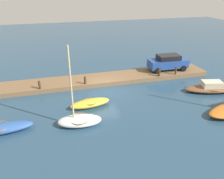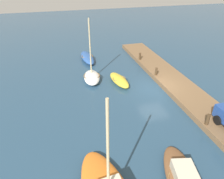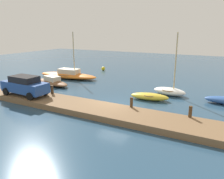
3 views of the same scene
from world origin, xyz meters
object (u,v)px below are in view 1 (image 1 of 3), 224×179
at_px(rowboat_white, 80,120).
at_px(mooring_post_east, 40,85).
at_px(rowboat_blue, 0,129).
at_px(rowboat_yellow, 90,103).
at_px(parked_car, 168,62).
at_px(mooring_post_west, 176,71).
at_px(mooring_post_mid_west, 159,73).
at_px(mooring_post_mid_east, 85,80).
at_px(motorboat_brown, 212,88).

height_order(rowboat_white, mooring_post_east, rowboat_white).
bearing_deg(mooring_post_east, rowboat_blue, 66.10).
bearing_deg(mooring_post_east, rowboat_yellow, 137.46).
bearing_deg(parked_car, mooring_post_west, 98.54).
bearing_deg(mooring_post_east, mooring_post_mid_west, 180.00).
bearing_deg(mooring_post_mid_west, mooring_post_east, 0.00).
xyz_separation_m(mooring_post_west, mooring_post_mid_west, (1.89, 0.00, -0.02)).
distance_m(rowboat_blue, mooring_post_mid_east, 8.60).
bearing_deg(rowboat_blue, parked_car, -159.16).
bearing_deg(mooring_post_west, mooring_post_east, 0.00).
bearing_deg(rowboat_white, parked_car, -138.24).
distance_m(mooring_post_mid_east, mooring_post_east, 4.13).
bearing_deg(parked_car, motorboat_brown, 110.06).
bearing_deg(rowboat_white, rowboat_blue, 1.70).
distance_m(rowboat_yellow, rowboat_blue, 6.67).
xyz_separation_m(rowboat_blue, mooring_post_mid_east, (-6.58, -5.51, 0.49)).
relative_size(rowboat_yellow, mooring_post_mid_west, 4.48).
distance_m(rowboat_yellow, mooring_post_west, 10.39).
bearing_deg(parked_car, rowboat_blue, 24.74).
bearing_deg(rowboat_blue, mooring_post_mid_west, -161.60).
height_order(rowboat_blue, parked_car, parked_car).
bearing_deg(mooring_post_mid_west, parked_car, -139.50).
distance_m(motorboat_brown, mooring_post_mid_west, 5.15).
bearing_deg(mooring_post_east, parked_car, -173.86).
bearing_deg(mooring_post_mid_east, parked_car, -171.18).
bearing_deg(rowboat_yellow, mooring_post_mid_east, -101.04).
xyz_separation_m(motorboat_brown, rowboat_white, (12.48, 2.23, 0.05)).
relative_size(rowboat_yellow, rowboat_blue, 0.80).
bearing_deg(rowboat_yellow, mooring_post_mid_west, -163.33).
distance_m(motorboat_brown, rowboat_yellow, 11.32).
xyz_separation_m(mooring_post_east, parked_car, (-13.48, -1.45, 0.50)).
distance_m(mooring_post_west, mooring_post_east, 13.67).
distance_m(mooring_post_east, parked_car, 13.57).
height_order(motorboat_brown, rowboat_yellow, motorboat_brown).
xyz_separation_m(mooring_post_west, mooring_post_east, (13.67, 0.00, -0.02)).
bearing_deg(mooring_post_mid_east, motorboat_brown, 161.32).
bearing_deg(mooring_post_mid_east, mooring_post_east, 0.00).
relative_size(rowboat_blue, mooring_post_west, 5.30).
distance_m(rowboat_blue, parked_car, 17.41).
bearing_deg(motorboat_brown, rowboat_white, 22.88).
xyz_separation_m(rowboat_blue, mooring_post_mid_west, (-14.23, -5.51, 0.50)).
xyz_separation_m(rowboat_yellow, rowboat_white, (1.15, 2.37, 0.10)).
bearing_deg(rowboat_white, rowboat_yellow, -109.09).
relative_size(rowboat_blue, mooring_post_mid_east, 5.69).
xyz_separation_m(mooring_post_mid_west, mooring_post_mid_east, (7.65, 0.00, -0.01)).
xyz_separation_m(motorboat_brown, mooring_post_mid_west, (3.49, -3.77, 0.45)).
relative_size(mooring_post_east, parked_car, 0.18).
xyz_separation_m(mooring_post_west, parked_car, (0.19, -1.45, 0.48)).
distance_m(rowboat_blue, mooring_post_east, 6.05).
relative_size(mooring_post_mid_east, mooring_post_east, 0.99).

